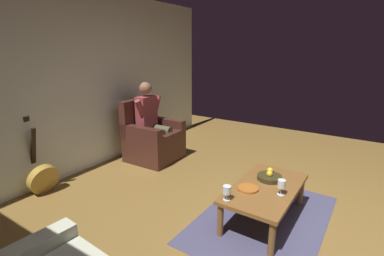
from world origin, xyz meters
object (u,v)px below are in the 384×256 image
Objects in this scene: fruit_bowl at (270,177)px; decorative_dish at (248,189)px; coffee_table at (265,191)px; wine_glass_far at (227,191)px; guitar at (43,176)px; person_seated at (152,120)px; armchair at (152,139)px; wine_glass_near at (281,185)px.

fruit_bowl is 0.37m from decorative_dish.
coffee_table is 0.54m from wine_glass_far.
guitar is 2.78m from fruit_bowl.
coffee_table is at bearing 141.45° from decorative_dish.
person_seated is 2.23m from wine_glass_far.
armchair is 2.18m from decorative_dish.
armchair is 2.18m from fruit_bowl.
person_seated is at bearing 165.88° from guitar.
wine_glass_far is at bearing 57.69° from person_seated.
armchair reaches higher than guitar.
fruit_bowl reaches higher than coffee_table.
decorative_dish is (0.08, -0.31, -0.10)m from wine_glass_near.
guitar is (1.64, -0.40, -0.11)m from armchair.
guitar is at bearing -72.02° from wine_glass_near.
fruit_bowl is (-0.65, 0.20, -0.06)m from wine_glass_far.
wine_glass_near is at bearing 36.75° from fruit_bowl.
coffee_table is 7.16× the size of wine_glass_near.
wine_glass_far is at bearing 57.89° from armchair.
coffee_table is 7.81× the size of wine_glass_far.
decorative_dish is at bearing 65.82° from person_seated.
armchair is at bearing -112.64° from decorative_dish.
fruit_bowl is at bearing 75.56° from person_seated.
guitar is at bearing -77.74° from wine_glass_far.
person_seated is at bearing -112.80° from decorative_dish.
wine_glass_far is at bearing -25.80° from coffee_table.
person_seated is 2.26m from coffee_table.
person_seated is 2.18m from decorative_dish.
person_seated is at bearing 90.00° from armchair.
armchair is 6.23× the size of wine_glass_near.
fruit_bowl is (-1.16, 2.52, 0.19)m from guitar.
armchair is at bearing -90.00° from person_seated.
coffee_table is 0.25m from wine_glass_near.
guitar is (1.64, -0.41, -0.45)m from person_seated.
coffee_table is (0.68, 2.13, -0.34)m from person_seated.
coffee_table is 1.15× the size of guitar.
guitar is at bearing -71.55° from decorative_dish.
decorative_dish reaches higher than coffee_table.
decorative_dish is at bearing -75.70° from wine_glass_near.
wine_glass_near is (0.08, 0.18, 0.16)m from coffee_table.
wine_glass_far is 0.69× the size of decorative_dish.
person_seated reaches higher than armchair.
guitar reaches higher than wine_glass_far.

